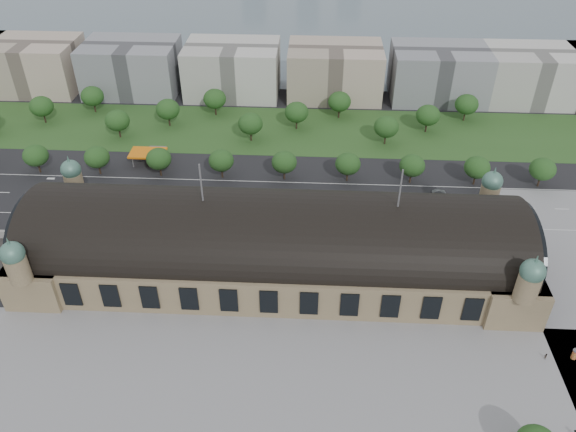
{
  "coord_description": "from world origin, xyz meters",
  "views": [
    {
      "loc": [
        10.99,
        -129.77,
        115.73
      ],
      "look_at": [
        3.69,
        9.6,
        14.0
      ],
      "focal_mm": 35.0,
      "sensor_mm": 36.0,
      "label": 1
    }
  ],
  "objects_px": {
    "parked_car_0": "(104,215)",
    "parked_car_2": "(135,216)",
    "bus_west": "(291,207)",
    "bus_mid": "(260,210)",
    "traffic_car_4": "(322,201)",
    "parked_car_6": "(169,217)",
    "traffic_car_3": "(168,192)",
    "bus_east": "(348,209)",
    "parked_car_3": "(120,222)",
    "traffic_car_1": "(70,192)",
    "petrol_station": "(153,153)",
    "pedestrian_2": "(546,356)",
    "parked_car_4": "(126,221)",
    "advertising_column": "(575,354)",
    "traffic_car_5": "(439,192)",
    "parked_car_1": "(49,218)",
    "parked_car_5": "(166,224)"
  },
  "relations": [
    {
      "from": "parked_car_0",
      "to": "parked_car_2",
      "type": "relative_size",
      "value": 0.97
    },
    {
      "from": "bus_west",
      "to": "bus_mid",
      "type": "height_order",
      "value": "bus_west"
    },
    {
      "from": "traffic_car_4",
      "to": "parked_car_6",
      "type": "relative_size",
      "value": 0.88
    },
    {
      "from": "parked_car_2",
      "to": "bus_mid",
      "type": "distance_m",
      "value": 43.58
    },
    {
      "from": "traffic_car_3",
      "to": "bus_mid",
      "type": "relative_size",
      "value": 0.44
    },
    {
      "from": "parked_car_6",
      "to": "bus_east",
      "type": "relative_size",
      "value": 0.41
    },
    {
      "from": "parked_car_3",
      "to": "bus_west",
      "type": "xyz_separation_m",
      "value": [
        58.32,
        10.52,
        1.01
      ]
    },
    {
      "from": "traffic_car_1",
      "to": "parked_car_0",
      "type": "height_order",
      "value": "parked_car_0"
    },
    {
      "from": "bus_west",
      "to": "traffic_car_1",
      "type": "bearing_deg",
      "value": 79.99
    },
    {
      "from": "parked_car_6",
      "to": "bus_west",
      "type": "distance_m",
      "value": 42.93
    },
    {
      "from": "petrol_station",
      "to": "pedestrian_2",
      "type": "distance_m",
      "value": 158.78
    },
    {
      "from": "traffic_car_3",
      "to": "parked_car_4",
      "type": "relative_size",
      "value": 1.29
    },
    {
      "from": "petrol_station",
      "to": "pedestrian_2",
      "type": "relative_size",
      "value": 7.49
    },
    {
      "from": "traffic_car_3",
      "to": "traffic_car_4",
      "type": "relative_size",
      "value": 1.31
    },
    {
      "from": "bus_east",
      "to": "advertising_column",
      "type": "bearing_deg",
      "value": -140.76
    },
    {
      "from": "parked_car_4",
      "to": "bus_mid",
      "type": "relative_size",
      "value": 0.34
    },
    {
      "from": "traffic_car_5",
      "to": "parked_car_3",
      "type": "xyz_separation_m",
      "value": [
        -112.29,
        -24.31,
        0.01
      ]
    },
    {
      "from": "parked_car_1",
      "to": "bus_east",
      "type": "distance_m",
      "value": 104.23
    },
    {
      "from": "pedestrian_2",
      "to": "parked_car_4",
      "type": "bearing_deg",
      "value": 43.17
    },
    {
      "from": "parked_car_4",
      "to": "parked_car_0",
      "type": "bearing_deg",
      "value": -147.54
    },
    {
      "from": "parked_car_4",
      "to": "bus_mid",
      "type": "height_order",
      "value": "bus_mid"
    },
    {
      "from": "parked_car_3",
      "to": "advertising_column",
      "type": "relative_size",
      "value": 1.58
    },
    {
      "from": "traffic_car_5",
      "to": "parked_car_0",
      "type": "height_order",
      "value": "traffic_car_5"
    },
    {
      "from": "parked_car_1",
      "to": "parked_car_3",
      "type": "relative_size",
      "value": 1.18
    },
    {
      "from": "traffic_car_3",
      "to": "bus_east",
      "type": "relative_size",
      "value": 0.47
    },
    {
      "from": "parked_car_1",
      "to": "parked_car_3",
      "type": "bearing_deg",
      "value": 53.39
    },
    {
      "from": "petrol_station",
      "to": "traffic_car_5",
      "type": "height_order",
      "value": "petrol_station"
    },
    {
      "from": "parked_car_1",
      "to": "bus_mid",
      "type": "xyz_separation_m",
      "value": [
        72.75,
        7.65,
        0.96
      ]
    },
    {
      "from": "traffic_car_4",
      "to": "bus_west",
      "type": "xyz_separation_m",
      "value": [
        -10.88,
        -6.0,
        1.11
      ]
    },
    {
      "from": "parked_car_2",
      "to": "parked_car_5",
      "type": "xyz_separation_m",
      "value": [
        12.05,
        -4.0,
        0.02
      ]
    },
    {
      "from": "bus_east",
      "to": "pedestrian_2",
      "type": "distance_m",
      "value": 79.43
    },
    {
      "from": "parked_car_1",
      "to": "parked_car_2",
      "type": "relative_size",
      "value": 1.17
    },
    {
      "from": "bus_mid",
      "to": "pedestrian_2",
      "type": "height_order",
      "value": "bus_mid"
    },
    {
      "from": "parked_car_1",
      "to": "bus_east",
      "type": "bearing_deg",
      "value": 60.31
    },
    {
      "from": "pedestrian_2",
      "to": "parked_car_5",
      "type": "bearing_deg",
      "value": 41.05
    },
    {
      "from": "pedestrian_2",
      "to": "traffic_car_5",
      "type": "bearing_deg",
      "value": -12.98
    },
    {
      "from": "petrol_station",
      "to": "traffic_car_3",
      "type": "height_order",
      "value": "petrol_station"
    },
    {
      "from": "traffic_car_4",
      "to": "parked_car_4",
      "type": "height_order",
      "value": "traffic_car_4"
    },
    {
      "from": "traffic_car_3",
      "to": "pedestrian_2",
      "type": "xyz_separation_m",
      "value": [
        115.11,
        -71.24,
        0.12
      ]
    },
    {
      "from": "parked_car_2",
      "to": "bus_east",
      "type": "relative_size",
      "value": 0.41
    },
    {
      "from": "bus_east",
      "to": "traffic_car_1",
      "type": "bearing_deg",
      "value": 83.26
    },
    {
      "from": "parked_car_6",
      "to": "pedestrian_2",
      "type": "relative_size",
      "value": 2.59
    },
    {
      "from": "parked_car_1",
      "to": "traffic_car_3",
      "type": "bearing_deg",
      "value": 81.19
    },
    {
      "from": "parked_car_5",
      "to": "bus_west",
      "type": "xyz_separation_m",
      "value": [
        42.25,
        10.92,
        1.1
      ]
    },
    {
      "from": "petrol_station",
      "to": "parked_car_1",
      "type": "relative_size",
      "value": 2.44
    },
    {
      "from": "parked_car_3",
      "to": "traffic_car_5",
      "type": "bearing_deg",
      "value": 72.75
    },
    {
      "from": "parked_car_4",
      "to": "advertising_column",
      "type": "bearing_deg",
      "value": 29.59
    },
    {
      "from": "parked_car_5",
      "to": "bus_west",
      "type": "bearing_deg",
      "value": 68.46
    },
    {
      "from": "parked_car_2",
      "to": "bus_mid",
      "type": "bearing_deg",
      "value": 75.04
    },
    {
      "from": "traffic_car_4",
      "to": "bus_mid",
      "type": "bearing_deg",
      "value": -62.8
    }
  ]
}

